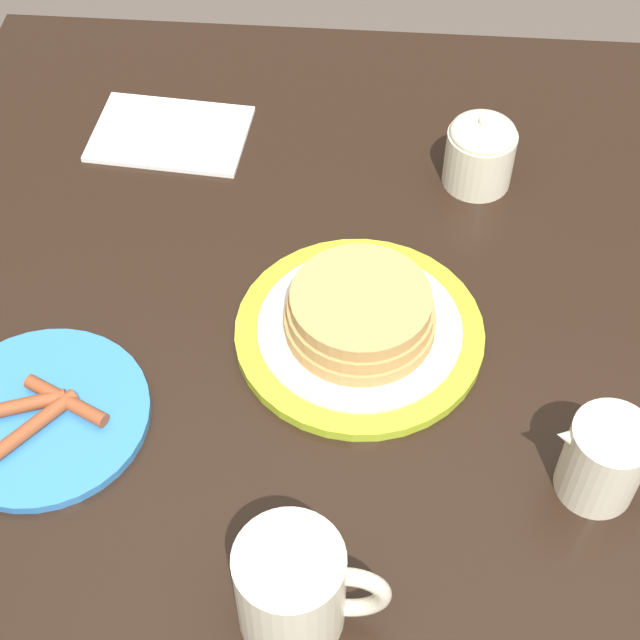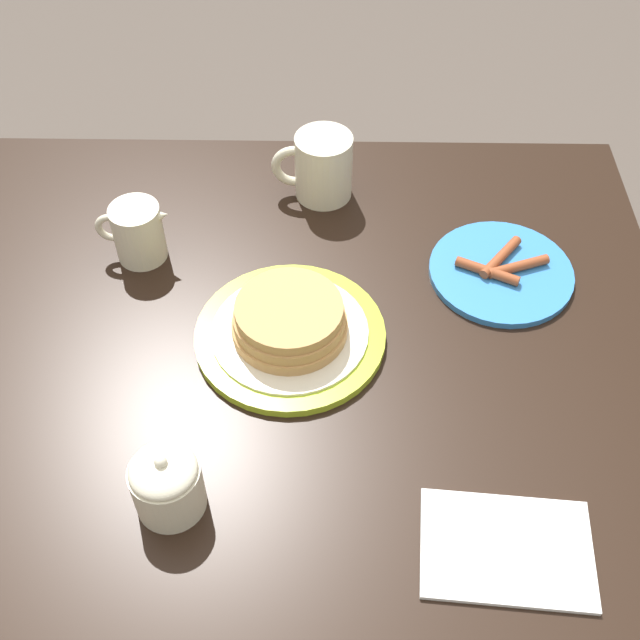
{
  "view_description": "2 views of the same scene",
  "coord_description": "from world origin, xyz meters",
  "px_view_note": "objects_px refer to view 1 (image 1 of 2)",
  "views": [
    {
      "loc": [
        -0.05,
        -0.66,
        1.54
      ],
      "look_at": [
        -0.1,
        -0.06,
        0.8
      ],
      "focal_mm": 55.0,
      "sensor_mm": 36.0,
      "label": 1
    },
    {
      "loc": [
        -0.11,
        0.62,
        1.57
      ],
      "look_at": [
        -0.1,
        -0.06,
        0.8
      ],
      "focal_mm": 45.0,
      "sensor_mm": 36.0,
      "label": 2
    }
  ],
  "objects_px": {
    "pancake_plate": "(360,322)",
    "sugar_bowl": "(480,151)",
    "coffee_mug": "(295,588)",
    "creamer_pitcher": "(604,458)",
    "napkin": "(170,134)",
    "side_plate_bacon": "(42,415)"
  },
  "relations": [
    {
      "from": "coffee_mug",
      "to": "napkin",
      "type": "height_order",
      "value": "coffee_mug"
    },
    {
      "from": "creamer_pitcher",
      "to": "napkin",
      "type": "bearing_deg",
      "value": 136.03
    },
    {
      "from": "side_plate_bacon",
      "to": "napkin",
      "type": "relative_size",
      "value": 1.05
    },
    {
      "from": "pancake_plate",
      "to": "side_plate_bacon",
      "type": "relative_size",
      "value": 1.24
    },
    {
      "from": "pancake_plate",
      "to": "sugar_bowl",
      "type": "distance_m",
      "value": 0.27
    },
    {
      "from": "sugar_bowl",
      "to": "creamer_pitcher",
      "type": "bearing_deg",
      "value": -76.37
    },
    {
      "from": "coffee_mug",
      "to": "creamer_pitcher",
      "type": "height_order",
      "value": "coffee_mug"
    },
    {
      "from": "sugar_bowl",
      "to": "side_plate_bacon",
      "type": "bearing_deg",
      "value": -138.77
    },
    {
      "from": "side_plate_bacon",
      "to": "napkin",
      "type": "distance_m",
      "value": 0.41
    },
    {
      "from": "side_plate_bacon",
      "to": "coffee_mug",
      "type": "xyz_separation_m",
      "value": [
        0.25,
        -0.17,
        0.05
      ]
    },
    {
      "from": "coffee_mug",
      "to": "creamer_pitcher",
      "type": "relative_size",
      "value": 1.12
    },
    {
      "from": "sugar_bowl",
      "to": "coffee_mug",
      "type": "bearing_deg",
      "value": -106.49
    },
    {
      "from": "pancake_plate",
      "to": "creamer_pitcher",
      "type": "relative_size",
      "value": 2.28
    },
    {
      "from": "creamer_pitcher",
      "to": "napkin",
      "type": "xyz_separation_m",
      "value": [
        -0.46,
        0.44,
        -0.04
      ]
    },
    {
      "from": "coffee_mug",
      "to": "napkin",
      "type": "relative_size",
      "value": 0.64
    },
    {
      "from": "sugar_bowl",
      "to": "napkin",
      "type": "xyz_separation_m",
      "value": [
        -0.36,
        0.05,
        -0.04
      ]
    },
    {
      "from": "pancake_plate",
      "to": "napkin",
      "type": "distance_m",
      "value": 0.38
    },
    {
      "from": "coffee_mug",
      "to": "sugar_bowl",
      "type": "height_order",
      "value": "coffee_mug"
    },
    {
      "from": "side_plate_bacon",
      "to": "creamer_pitcher",
      "type": "relative_size",
      "value": 1.84
    },
    {
      "from": "sugar_bowl",
      "to": "napkin",
      "type": "relative_size",
      "value": 0.49
    },
    {
      "from": "pancake_plate",
      "to": "side_plate_bacon",
      "type": "xyz_separation_m",
      "value": [
        -0.29,
        -0.12,
        -0.02
      ]
    },
    {
      "from": "pancake_plate",
      "to": "napkin",
      "type": "relative_size",
      "value": 1.3
    }
  ]
}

